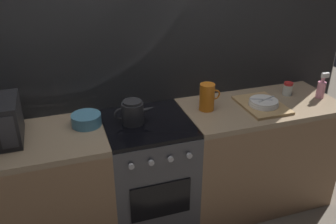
{
  "coord_description": "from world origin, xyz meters",
  "views": [
    {
      "loc": [
        -0.56,
        -2.13,
        2.08
      ],
      "look_at": [
        0.15,
        0.0,
        0.95
      ],
      "focal_mm": 38.68,
      "sensor_mm": 36.0,
      "label": 1
    }
  ],
  "objects_px": {
    "pitcher": "(207,97)",
    "dish_pile": "(263,104)",
    "kettle": "(133,112)",
    "spice_jar": "(288,89)",
    "stove_unit": "(149,175)",
    "spray_bottle": "(321,88)",
    "mixing_bowl": "(86,120)"
  },
  "relations": [
    {
      "from": "kettle",
      "to": "pitcher",
      "type": "xyz_separation_m",
      "value": [
        0.56,
        0.04,
        0.02
      ]
    },
    {
      "from": "mixing_bowl",
      "to": "spray_bottle",
      "type": "xyz_separation_m",
      "value": [
        1.8,
        -0.12,
        0.04
      ]
    },
    {
      "from": "pitcher",
      "to": "spice_jar",
      "type": "relative_size",
      "value": 1.9
    },
    {
      "from": "stove_unit",
      "to": "spice_jar",
      "type": "distance_m",
      "value": 1.29
    },
    {
      "from": "stove_unit",
      "to": "mixing_bowl",
      "type": "xyz_separation_m",
      "value": [
        -0.4,
        0.08,
        0.49
      ]
    },
    {
      "from": "mixing_bowl",
      "to": "spice_jar",
      "type": "height_order",
      "value": "spice_jar"
    },
    {
      "from": "spice_jar",
      "to": "spray_bottle",
      "type": "height_order",
      "value": "spray_bottle"
    },
    {
      "from": "mixing_bowl",
      "to": "spice_jar",
      "type": "relative_size",
      "value": 1.9
    },
    {
      "from": "spice_jar",
      "to": "stove_unit",
      "type": "bearing_deg",
      "value": -175.6
    },
    {
      "from": "stove_unit",
      "to": "dish_pile",
      "type": "bearing_deg",
      "value": -2.77
    },
    {
      "from": "stove_unit",
      "to": "spray_bottle",
      "type": "distance_m",
      "value": 1.5
    },
    {
      "from": "dish_pile",
      "to": "spray_bottle",
      "type": "relative_size",
      "value": 1.97
    },
    {
      "from": "kettle",
      "to": "spice_jar",
      "type": "xyz_separation_m",
      "value": [
        1.29,
        0.08,
        -0.03
      ]
    },
    {
      "from": "kettle",
      "to": "spice_jar",
      "type": "relative_size",
      "value": 2.71
    },
    {
      "from": "kettle",
      "to": "spray_bottle",
      "type": "relative_size",
      "value": 1.4
    },
    {
      "from": "stove_unit",
      "to": "pitcher",
      "type": "bearing_deg",
      "value": 5.93
    },
    {
      "from": "stove_unit",
      "to": "dish_pile",
      "type": "relative_size",
      "value": 2.25
    },
    {
      "from": "pitcher",
      "to": "dish_pile",
      "type": "distance_m",
      "value": 0.43
    },
    {
      "from": "stove_unit",
      "to": "spray_bottle",
      "type": "height_order",
      "value": "spray_bottle"
    },
    {
      "from": "stove_unit",
      "to": "pitcher",
      "type": "distance_m",
      "value": 0.72
    },
    {
      "from": "mixing_bowl",
      "to": "spray_bottle",
      "type": "height_order",
      "value": "spray_bottle"
    },
    {
      "from": "spice_jar",
      "to": "kettle",
      "type": "bearing_deg",
      "value": -176.45
    },
    {
      "from": "kettle",
      "to": "mixing_bowl",
      "type": "relative_size",
      "value": 1.42
    },
    {
      "from": "pitcher",
      "to": "stove_unit",
      "type": "bearing_deg",
      "value": -174.07
    },
    {
      "from": "kettle",
      "to": "dish_pile",
      "type": "relative_size",
      "value": 0.71
    },
    {
      "from": "pitcher",
      "to": "dish_pile",
      "type": "xyz_separation_m",
      "value": [
        0.41,
        -0.09,
        -0.08
      ]
    },
    {
      "from": "kettle",
      "to": "pitcher",
      "type": "height_order",
      "value": "pitcher"
    },
    {
      "from": "mixing_bowl",
      "to": "dish_pile",
      "type": "relative_size",
      "value": 0.5
    },
    {
      "from": "pitcher",
      "to": "spice_jar",
      "type": "distance_m",
      "value": 0.73
    },
    {
      "from": "spray_bottle",
      "to": "pitcher",
      "type": "bearing_deg",
      "value": 174.91
    },
    {
      "from": "pitcher",
      "to": "dish_pile",
      "type": "height_order",
      "value": "pitcher"
    },
    {
      "from": "kettle",
      "to": "pitcher",
      "type": "bearing_deg",
      "value": 3.72
    }
  ]
}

